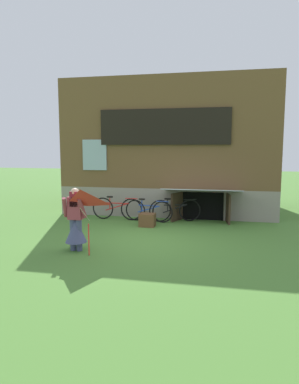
% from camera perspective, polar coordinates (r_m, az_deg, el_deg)
% --- Properties ---
extents(ground_plane, '(60.00, 60.00, 0.00)m').
position_cam_1_polar(ground_plane, '(9.43, -0.76, -7.93)').
color(ground_plane, '#4C7F33').
extents(log_house, '(7.81, 5.91, 4.98)m').
position_cam_1_polar(log_house, '(14.41, 4.01, 7.33)').
color(log_house, gray).
rests_on(log_house, ground_plane).
extents(person, '(0.60, 0.52, 1.53)m').
position_cam_1_polar(person, '(8.53, -12.12, -5.30)').
color(person, '#474C75').
rests_on(person, ground_plane).
extents(kite, '(0.83, 0.89, 1.45)m').
position_cam_1_polar(kite, '(7.80, -11.34, -2.29)').
color(kite, red).
rests_on(kite, ground_plane).
extents(bicycle_black, '(1.70, 0.58, 0.80)m').
position_cam_1_polar(bicycle_black, '(11.70, 4.23, -3.01)').
color(bicycle_black, black).
rests_on(bicycle_black, ground_plane).
extents(bicycle_blue, '(1.69, 0.33, 0.77)m').
position_cam_1_polar(bicycle_blue, '(11.65, -0.16, -3.09)').
color(bicycle_blue, black).
rests_on(bicycle_blue, ground_plane).
extents(bicycle_red, '(1.80, 0.09, 0.82)m').
position_cam_1_polar(bicycle_red, '(12.02, -5.41, -2.71)').
color(bicycle_red, black).
rests_on(bicycle_red, ground_plane).
extents(wooden_crate, '(0.49, 0.41, 0.41)m').
position_cam_1_polar(wooden_crate, '(10.98, -0.36, -4.64)').
color(wooden_crate, brown).
rests_on(wooden_crate, ground_plane).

